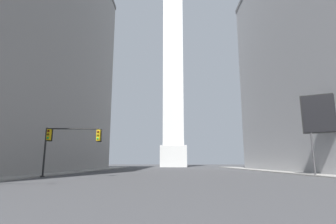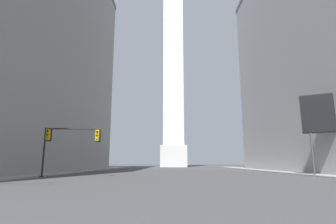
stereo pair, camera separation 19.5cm
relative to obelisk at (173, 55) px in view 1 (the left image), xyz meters
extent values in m
cube|color=gray|center=(-16.19, -53.74, -37.82)|extent=(5.00, 100.76, 0.15)
cube|color=gray|center=(16.19, -53.74, -37.82)|extent=(5.00, 100.76, 0.15)
cube|color=silver|center=(0.00, 0.00, -34.54)|extent=(8.32, 8.32, 6.71)
cube|color=white|center=(0.00, 0.00, 1.34)|extent=(6.66, 6.66, 65.05)
cylinder|color=black|center=(-13.54, -58.96, -35.45)|extent=(0.18, 0.18, 4.88)
cylinder|color=#262626|center=(-13.54, -58.96, -37.84)|extent=(0.40, 0.40, 0.10)
cube|color=#E5B20F|center=(-13.25, -58.96, -33.72)|extent=(0.36, 0.36, 1.10)
cube|color=black|center=(-13.24, -58.78, -33.72)|extent=(0.58, 0.07, 1.32)
sphere|color=#410907|center=(-13.26, -59.15, -33.37)|extent=(0.22, 0.22, 0.22)
sphere|color=#483506|center=(-13.26, -59.15, -33.72)|extent=(0.22, 0.22, 0.22)
sphere|color=green|center=(-13.26, -59.15, -34.06)|extent=(0.22, 0.22, 0.22)
cylinder|color=black|center=(-10.89, -58.96, -33.12)|extent=(5.30, 0.14, 0.14)
sphere|color=black|center=(-13.54, -58.96, -33.12)|extent=(0.18, 0.18, 0.18)
cube|color=#E5B20F|center=(-8.24, -58.96, -33.79)|extent=(0.36, 0.36, 1.10)
cube|color=black|center=(-8.22, -58.78, -33.79)|extent=(0.58, 0.07, 1.32)
sphere|color=#410907|center=(-8.25, -59.15, -33.44)|extent=(0.22, 0.22, 0.22)
sphere|color=#483506|center=(-8.25, -59.15, -33.79)|extent=(0.22, 0.22, 0.22)
sphere|color=green|center=(-8.25, -59.15, -34.13)|extent=(0.22, 0.22, 0.22)
cylinder|color=#3F3F42|center=(14.11, -57.17, -35.61)|extent=(0.18, 0.18, 4.57)
cube|color=black|center=(15.48, -57.81, -31.33)|extent=(4.02, 2.05, 3.99)
cube|color=black|center=(15.48, -57.81, -31.33)|extent=(4.18, 2.04, 4.23)
camera|label=1|loc=(-1.01, -85.25, -36.49)|focal=28.00mm
camera|label=2|loc=(-0.81, -85.25, -36.49)|focal=28.00mm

